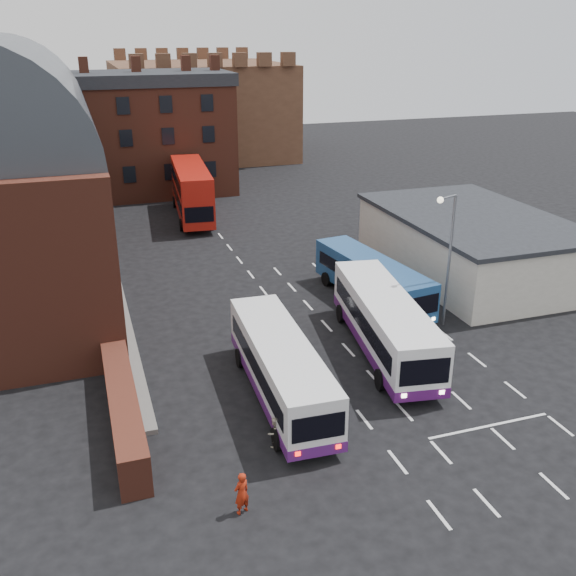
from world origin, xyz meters
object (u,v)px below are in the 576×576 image
object	(u,v)px
bus_white_outbound	(281,365)
pedestrian_red	(242,493)
bus_blue	(372,277)
bus_red_double	(192,191)
bus_white_inbound	(385,320)
pedestrian_beige	(274,432)
street_lamp	(448,249)

from	to	relation	value
bus_white_outbound	pedestrian_red	size ratio (longest dim) A/B	6.43
bus_blue	pedestrian_red	distance (m)	20.48
bus_red_double	pedestrian_red	world-z (taller)	bus_red_double
bus_white_inbound	bus_red_double	world-z (taller)	bus_red_double
pedestrian_beige	bus_white_outbound	bearing A→B (deg)	-136.02
bus_white_outbound	pedestrian_beige	world-z (taller)	bus_white_outbound
bus_blue	pedestrian_red	size ratio (longest dim) A/B	6.23
street_lamp	pedestrian_beige	bearing A→B (deg)	-147.53
bus_red_double	pedestrian_beige	distance (m)	35.76
bus_red_double	pedestrian_beige	xyz separation A→B (m)	(-3.25, -35.56, -1.86)
bus_blue	pedestrian_red	world-z (taller)	bus_blue
pedestrian_beige	bus_red_double	bearing A→B (deg)	-119.29
bus_blue	pedestrian_beige	xyz separation A→B (m)	(-10.41, -12.66, -0.99)
bus_white_outbound	bus_white_inbound	size ratio (longest dim) A/B	0.92
bus_red_double	pedestrian_red	bearing A→B (deg)	86.87
bus_white_inbound	pedestrian_beige	bearing A→B (deg)	46.34
bus_white_outbound	bus_blue	world-z (taller)	bus_white_outbound
pedestrian_red	pedestrian_beige	world-z (taller)	pedestrian_red
bus_red_double	street_lamp	size ratio (longest dim) A/B	1.53
bus_white_inbound	street_lamp	distance (m)	5.81
bus_white_outbound	street_lamp	xyz separation A→B (m)	(11.31, 4.54, 3.03)
pedestrian_red	bus_white_outbound	bearing A→B (deg)	-140.56
bus_blue	bus_white_inbound	bearing A→B (deg)	62.35
bus_white_inbound	bus_white_outbound	bearing A→B (deg)	30.49
bus_red_double	bus_white_outbound	bearing A→B (deg)	91.71
bus_white_outbound	bus_white_inbound	bearing A→B (deg)	23.92
street_lamp	pedestrian_red	size ratio (longest dim) A/B	4.64
bus_white_inbound	bus_blue	distance (m)	6.85
bus_white_outbound	pedestrian_beige	bearing A→B (deg)	-109.71
bus_white_outbound	pedestrian_red	xyz separation A→B (m)	(-3.72, -6.98, -0.90)
bus_white_outbound	street_lamp	size ratio (longest dim) A/B	1.39
bus_red_double	pedestrian_beige	size ratio (longest dim) A/B	8.87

